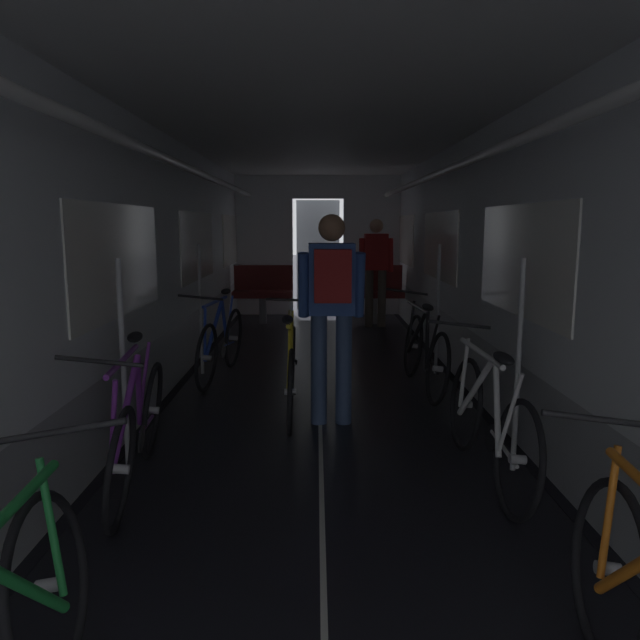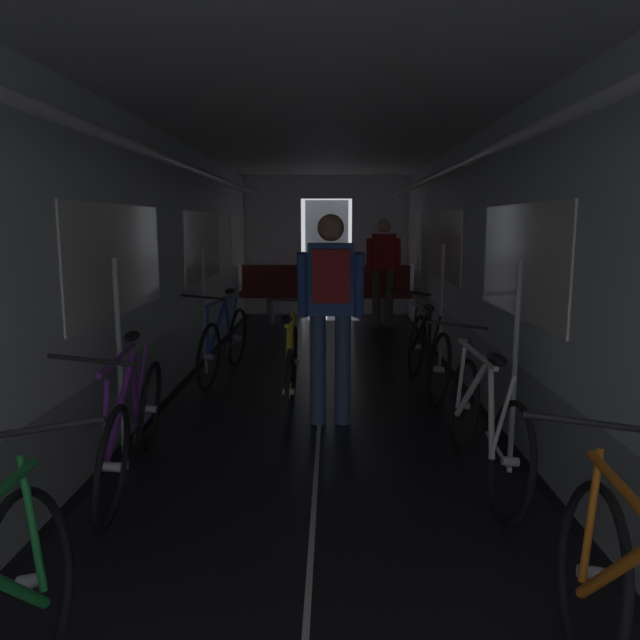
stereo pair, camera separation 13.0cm
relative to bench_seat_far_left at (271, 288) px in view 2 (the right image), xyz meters
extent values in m
cube|color=black|center=(-0.51, -4.82, -0.56)|extent=(0.08, 11.50, 0.01)
cube|color=black|center=(2.31, -4.82, -0.56)|extent=(0.08, 11.50, 0.01)
cube|color=beige|center=(0.90, -4.82, -0.56)|extent=(0.03, 11.27, 0.00)
cube|color=#9EA0A5|center=(-0.61, -4.82, -0.27)|extent=(0.12, 11.50, 0.60)
cube|color=silver|center=(-0.61, -4.82, 0.96)|extent=(0.12, 11.50, 1.85)
cube|color=white|center=(-0.54, -5.40, 0.78)|extent=(0.02, 1.90, 0.80)
cube|color=white|center=(-0.54, -2.52, 0.78)|extent=(0.02, 1.90, 0.80)
cube|color=white|center=(-0.54, 0.35, 0.78)|extent=(0.02, 1.90, 0.80)
cube|color=yellow|center=(-0.54, -4.99, 0.78)|extent=(0.01, 0.20, 0.28)
cylinder|color=white|center=(-0.27, -4.82, 1.53)|extent=(0.07, 11.04, 0.07)
cylinder|color=#B7BABF|center=(-0.37, -5.97, 0.13)|extent=(0.04, 0.04, 1.40)
cylinder|color=#B7BABF|center=(-0.37, -3.37, 0.13)|extent=(0.04, 0.04, 1.40)
cube|color=#9EA0A5|center=(2.41, -4.82, -0.27)|extent=(0.12, 11.50, 0.60)
cube|color=silver|center=(2.41, -4.82, 0.96)|extent=(0.12, 11.50, 1.85)
cube|color=white|center=(2.35, -5.40, 0.78)|extent=(0.02, 1.90, 0.80)
cube|color=white|center=(2.35, -2.52, 0.78)|extent=(0.02, 1.90, 0.80)
cube|color=white|center=(2.35, 0.35, 0.78)|extent=(0.02, 1.90, 0.80)
cube|color=yellow|center=(2.35, -4.95, 0.78)|extent=(0.01, 0.20, 0.28)
cylinder|color=white|center=(2.07, -4.82, 1.53)|extent=(0.07, 11.04, 0.07)
cylinder|color=#B7BABF|center=(2.17, -5.97, 0.13)|extent=(0.04, 0.04, 1.40)
cylinder|color=#B7BABF|center=(2.17, -3.37, 0.13)|extent=(0.04, 0.04, 1.40)
cube|color=silver|center=(-0.05, 0.99, 0.66)|extent=(1.00, 0.12, 2.45)
cube|color=silver|center=(1.85, 0.99, 0.66)|extent=(1.00, 0.12, 2.45)
cube|color=silver|center=(0.90, 0.99, 1.68)|extent=(0.90, 0.12, 0.40)
cube|color=#4C4F54|center=(0.90, 1.69, 0.46)|extent=(0.81, 0.04, 2.05)
cube|color=silver|center=(0.90, -4.82, 1.94)|extent=(3.14, 11.62, 0.12)
cylinder|color=gray|center=(0.00, -0.07, -0.35)|extent=(0.12, 0.12, 0.44)
cube|color=maroon|center=(0.00, -0.07, -0.08)|extent=(0.96, 0.44, 0.10)
cube|color=maroon|center=(0.00, 0.12, 0.17)|extent=(0.96, 0.08, 0.40)
torus|color=gray|center=(-0.43, 0.15, 0.37)|extent=(0.14, 0.14, 0.02)
cylinder|color=gray|center=(1.80, -0.07, -0.35)|extent=(0.12, 0.12, 0.44)
cube|color=maroon|center=(1.80, -0.07, -0.08)|extent=(0.96, 0.44, 0.10)
cube|color=maroon|center=(1.80, 0.12, 0.17)|extent=(0.96, 0.08, 0.40)
torus|color=gray|center=(1.37, 0.15, 0.37)|extent=(0.14, 0.14, 0.02)
torus|color=black|center=(1.98, -6.61, -0.23)|extent=(0.14, 0.67, 0.67)
cylinder|color=#B2B2B7|center=(1.98, -6.61, -0.23)|extent=(0.10, 0.05, 0.06)
torus|color=black|center=(1.94, -5.59, -0.23)|extent=(0.14, 0.67, 0.67)
cylinder|color=#B2B2B7|center=(1.94, -5.59, -0.23)|extent=(0.10, 0.05, 0.06)
cylinder|color=silver|center=(1.93, -5.91, -0.02)|extent=(0.12, 0.54, 0.56)
cylinder|color=silver|center=(1.94, -6.32, -0.02)|extent=(0.09, 0.34, 0.55)
cylinder|color=silver|center=(1.90, -6.07, 0.25)|extent=(0.07, 0.82, 0.04)
cylinder|color=silver|center=(1.95, -6.54, 0.01)|extent=(0.08, 0.16, 0.49)
cylinder|color=silver|center=(1.97, -6.39, -0.26)|extent=(0.04, 0.45, 0.07)
cylinder|color=silver|center=(1.91, -5.62, 0.01)|extent=(0.08, 0.09, 0.49)
cylinder|color=black|center=(1.97, -6.16, -0.28)|extent=(0.04, 0.17, 0.17)
ellipsoid|color=black|center=(1.91, -6.50, 0.31)|extent=(0.10, 0.24, 0.07)
cylinder|color=black|center=(1.87, -5.61, 0.35)|extent=(0.44, 0.04, 0.07)
torus|color=black|center=(1.96, -4.53, -0.24)|extent=(0.17, 0.68, 0.67)
cylinder|color=#B2B2B7|center=(1.96, -4.53, -0.24)|extent=(0.10, 0.06, 0.06)
torus|color=black|center=(1.90, -3.51, -0.24)|extent=(0.17, 0.68, 0.67)
cylinder|color=#B2B2B7|center=(1.90, -3.51, -0.24)|extent=(0.10, 0.06, 0.06)
cylinder|color=black|center=(1.89, -3.83, -0.02)|extent=(0.14, 0.54, 0.56)
cylinder|color=black|center=(1.91, -4.24, -0.02)|extent=(0.10, 0.35, 0.55)
cylinder|color=black|center=(1.86, -3.98, 0.24)|extent=(0.08, 0.82, 0.04)
cylinder|color=black|center=(1.92, -4.46, 0.00)|extent=(0.10, 0.16, 0.49)
cylinder|color=black|center=(1.95, -4.30, -0.26)|extent=(0.05, 0.45, 0.07)
cylinder|color=black|center=(1.87, -3.54, 0.00)|extent=(0.09, 0.09, 0.49)
cylinder|color=black|center=(1.94, -4.08, -0.28)|extent=(0.04, 0.17, 0.17)
ellipsoid|color=black|center=(1.87, -4.41, 0.30)|extent=(0.11, 0.25, 0.07)
cylinder|color=black|center=(1.82, -3.53, 0.34)|extent=(0.44, 0.05, 0.09)
torus|color=black|center=(-0.09, -7.76, -0.24)|extent=(0.17, 0.68, 0.67)
cylinder|color=#B2B2B7|center=(-0.09, -7.76, -0.24)|extent=(0.10, 0.05, 0.06)
cylinder|color=#1E8438|center=(-0.05, -7.79, 0.00)|extent=(0.10, 0.09, 0.49)
cylinder|color=black|center=(0.00, -7.76, 0.34)|extent=(0.44, 0.05, 0.09)
torus|color=black|center=(-0.27, -5.72, -0.24)|extent=(0.19, 0.68, 0.67)
cylinder|color=#B2B2B7|center=(-0.27, -5.72, -0.24)|extent=(0.10, 0.06, 0.06)
torus|color=black|center=(-0.16, -6.73, -0.24)|extent=(0.19, 0.68, 0.67)
cylinder|color=#B2B2B7|center=(-0.16, -6.73, -0.24)|extent=(0.10, 0.06, 0.06)
cylinder|color=purple|center=(-0.22, -6.42, -0.02)|extent=(0.06, 0.55, 0.56)
cylinder|color=purple|center=(-0.27, -6.01, -0.02)|extent=(0.14, 0.34, 0.55)
cylinder|color=purple|center=(-0.27, -6.27, 0.25)|extent=(0.12, 0.82, 0.04)
cylinder|color=purple|center=(-0.29, -5.79, 0.01)|extent=(0.07, 0.17, 0.49)
cylinder|color=purple|center=(-0.24, -5.94, -0.26)|extent=(0.08, 0.45, 0.07)
cylinder|color=purple|center=(-0.20, -6.70, 0.01)|extent=(0.10, 0.08, 0.49)
cylinder|color=black|center=(-0.22, -6.16, -0.28)|extent=(0.05, 0.17, 0.17)
ellipsoid|color=black|center=(-0.32, -5.84, 0.31)|extent=(0.12, 0.25, 0.07)
cylinder|color=black|center=(-0.24, -6.73, 0.35)|extent=(0.44, 0.07, 0.08)
torus|color=black|center=(-0.07, -3.07, -0.23)|extent=(0.17, 0.68, 0.67)
cylinder|color=#B2B2B7|center=(-0.07, -3.07, -0.23)|extent=(0.10, 0.06, 0.06)
torus|color=black|center=(-0.19, -4.08, -0.23)|extent=(0.17, 0.68, 0.67)
cylinder|color=#B2B2B7|center=(-0.19, -4.08, -0.23)|extent=(0.10, 0.06, 0.06)
cylinder|color=#2342B7|center=(-0.17, -3.76, -0.01)|extent=(0.14, 0.54, 0.56)
cylinder|color=#2342B7|center=(-0.12, -3.36, -0.01)|extent=(0.04, 0.35, 0.55)
cylinder|color=#2342B7|center=(-0.17, -3.61, 0.25)|extent=(0.13, 0.82, 0.04)
cylinder|color=#2342B7|center=(-0.09, -3.13, 0.01)|extent=(0.08, 0.16, 0.49)
cylinder|color=#2342B7|center=(-0.09, -3.29, -0.26)|extent=(0.08, 0.45, 0.07)
cylinder|color=#2342B7|center=(-0.20, -4.05, 0.01)|extent=(0.06, 0.09, 0.49)
cylinder|color=black|center=(-0.12, -3.51, -0.28)|extent=(0.04, 0.17, 0.17)
ellipsoid|color=black|center=(-0.12, -3.18, 0.31)|extent=(0.12, 0.25, 0.07)
cylinder|color=black|center=(-0.23, -4.06, 0.35)|extent=(0.44, 0.08, 0.06)
torus|color=black|center=(1.96, -7.67, -0.23)|extent=(0.16, 0.68, 0.67)
cylinder|color=#B2B2B7|center=(1.96, -7.67, -0.23)|extent=(0.10, 0.06, 0.06)
cylinder|color=orange|center=(1.91, -7.98, -0.02)|extent=(0.06, 0.54, 0.56)
cylinder|color=orange|center=(1.94, -7.70, 0.01)|extent=(0.08, 0.09, 0.49)
cylinder|color=black|center=(1.90, -7.67, 0.35)|extent=(0.44, 0.06, 0.07)
cylinder|color=#384C75|center=(0.89, -5.02, -0.12)|extent=(0.13, 0.13, 0.90)
cylinder|color=#384C75|center=(1.09, -5.02, -0.12)|extent=(0.13, 0.13, 0.90)
cube|color=#2D4C99|center=(0.99, -5.02, 0.61)|extent=(0.36, 0.23, 0.56)
cylinder|color=#2D4C99|center=(0.77, -5.00, 0.56)|extent=(0.09, 0.20, 0.53)
cylinder|color=#2D4C99|center=(1.21, -4.99, 0.56)|extent=(0.09, 0.20, 0.53)
sphere|color=#9E7051|center=(0.99, -5.02, 1.01)|extent=(0.21, 0.21, 0.21)
cube|color=maroon|center=(1.00, -5.19, 0.65)|extent=(0.28, 0.17, 0.40)
torus|color=black|center=(0.67, -5.28, -0.23)|extent=(0.07, 0.67, 0.67)
cylinder|color=#B2B2B7|center=(0.67, -5.28, -0.23)|extent=(0.09, 0.05, 0.05)
torus|color=black|center=(0.65, -4.26, -0.23)|extent=(0.07, 0.67, 0.67)
cylinder|color=#B2B2B7|center=(0.65, -4.26, -0.23)|extent=(0.09, 0.05, 0.05)
cylinder|color=yellow|center=(0.65, -4.57, -0.01)|extent=(0.07, 0.54, 0.56)
cylinder|color=yellow|center=(0.66, -4.98, -0.01)|extent=(0.05, 0.34, 0.55)
cylinder|color=yellow|center=(0.64, -4.73, 0.25)|extent=(0.05, 0.82, 0.04)
cylinder|color=yellow|center=(0.66, -5.21, 0.01)|extent=(0.04, 0.16, 0.49)
cylinder|color=yellow|center=(0.67, -5.05, -0.26)|extent=(0.03, 0.45, 0.07)
cylinder|color=yellow|center=(0.64, -4.29, 0.01)|extent=(0.04, 0.09, 0.49)
cylinder|color=black|center=(0.66, -4.83, -0.28)|extent=(0.02, 0.17, 0.17)
ellipsoid|color=black|center=(0.65, -5.16, 0.31)|extent=(0.10, 0.24, 0.06)
cylinder|color=black|center=(0.63, -4.27, 0.35)|extent=(0.44, 0.03, 0.04)
cylinder|color=brown|center=(1.90, -0.37, -0.12)|extent=(0.13, 0.13, 0.90)
cylinder|color=brown|center=(1.70, -0.37, -0.12)|extent=(0.13, 0.13, 0.90)
cube|color=red|center=(1.80, -0.37, 0.61)|extent=(0.36, 0.22, 0.56)
cylinder|color=red|center=(2.02, -0.39, 0.56)|extent=(0.09, 0.20, 0.53)
cylinder|color=red|center=(1.58, -0.39, 0.56)|extent=(0.09, 0.20, 0.53)
sphere|color=tan|center=(1.80, -0.37, 1.01)|extent=(0.21, 0.21, 0.21)
camera|label=1|loc=(0.87, -9.73, 1.04)|focal=33.62mm
camera|label=2|loc=(1.00, -9.73, 1.04)|focal=33.62mm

